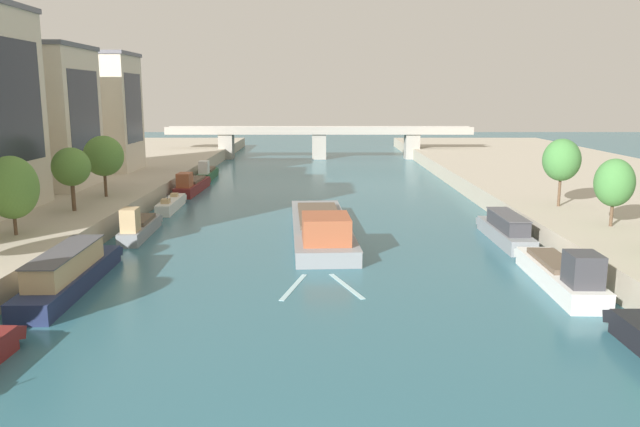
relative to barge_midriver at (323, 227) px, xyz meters
The scene contains 19 objects.
quay_left 41.09m from the barge_midriver, 154.81° to the left, with size 36.00×170.00×2.12m, color #B2A893.
quay_right 40.59m from the barge_midriver, 25.52° to the left, with size 36.00×170.00×2.12m, color #B2A893.
barge_midriver is the anchor object (origin of this frame).
wake_behind_barge 14.98m from the barge_midriver, 90.38° to the right, with size 5.59×6.06×0.03m.
moored_boat_left_near 22.98m from the barge_midriver, 137.44° to the right, with size 3.02×15.29×2.86m.
moored_boat_left_second 16.76m from the barge_midriver, behind, with size 2.20×10.63×3.22m.
moored_boat_left_upstream 22.17m from the barge_midriver, 140.42° to the left, with size 1.81×10.05×2.31m.
moored_boat_left_lone 31.89m from the barge_midriver, 122.82° to the left, with size 2.56×13.57×3.10m.
moored_boat_left_end 43.81m from the barge_midriver, 113.64° to the left, with size 2.11×11.15×3.15m.
moored_boat_right_end 22.28m from the barge_midriver, 43.22° to the right, with size 2.98×12.86×3.37m.
moored_boat_right_downstream 16.52m from the barge_midriver, ahead, with size 2.31×12.05×2.61m.
tree_left_by_lamp 25.78m from the barge_midriver, 160.76° to the right, with size 4.00×4.00×6.20m.
tree_left_nearest 24.02m from the barge_midriver, behind, with size 3.53×3.53×5.97m.
tree_left_midway 25.91m from the barge_midriver, 156.02° to the left, with size 4.20×4.20×6.53m.
tree_right_far 25.15m from the barge_midriver, 11.77° to the right, with size 3.21×3.21×5.65m.
tree_right_past_mid 24.46m from the barge_midriver, 10.77° to the left, with size 3.60×3.60×6.61m.
building_left_middle 38.97m from the barge_midriver, 152.67° to the left, with size 12.75×11.75×16.47m.
building_left_far_end 48.72m from the barge_midriver, 134.69° to the left, with size 14.41×9.71×16.63m.
bridge_far 71.39m from the barge_midriver, 90.22° to the left, with size 61.81×4.40×6.51m.
Camera 1 is at (0.18, -18.39, 12.95)m, focal length 35.00 mm.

